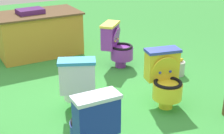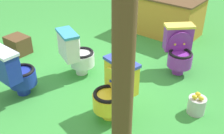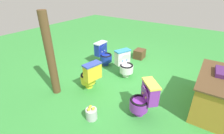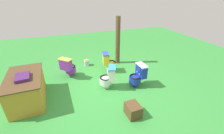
{
  "view_description": "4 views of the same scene",
  "coord_description": "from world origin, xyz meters",
  "px_view_note": "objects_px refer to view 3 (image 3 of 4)",
  "views": [
    {
      "loc": [
        -1.28,
        -3.38,
        2.07
      ],
      "look_at": [
        0.48,
        0.07,
        0.46
      ],
      "focal_mm": 52.23,
      "sensor_mm": 36.0,
      "label": 1
    },
    {
      "loc": [
        2.67,
        -2.34,
        2.21
      ],
      "look_at": [
        0.72,
        -0.07,
        0.44
      ],
      "focal_mm": 43.02,
      "sensor_mm": 36.0,
      "label": 2
    },
    {
      "loc": [
        3.45,
        1.98,
        2.35
      ],
      "look_at": [
        0.3,
        -0.21,
        0.34
      ],
      "focal_mm": 25.99,
      "sensor_mm": 36.0,
      "label": 3
    },
    {
      "loc": [
        -3.76,
        1.21,
        2.71
      ],
      "look_at": [
        0.26,
        -0.23,
        0.54
      ],
      "focal_mm": 24.05,
      "sensor_mm": 36.0,
      "label": 4
    }
  ],
  "objects_px": {
    "toilet_blue": "(103,54)",
    "small_crate": "(140,54)",
    "wooden_post": "(50,56)",
    "toilet_purple": "(144,99)",
    "lemon_bucket": "(91,114)",
    "vendor_table": "(219,94)",
    "toilet_yellow": "(90,75)",
    "toilet_white": "(125,63)"
  },
  "relations": [
    {
      "from": "vendor_table",
      "to": "small_crate",
      "type": "relative_size",
      "value": 3.83
    },
    {
      "from": "toilet_purple",
      "to": "lemon_bucket",
      "type": "height_order",
      "value": "toilet_purple"
    },
    {
      "from": "toilet_yellow",
      "to": "wooden_post",
      "type": "height_order",
      "value": "wooden_post"
    },
    {
      "from": "vendor_table",
      "to": "toilet_yellow",
      "type": "bearing_deg",
      "value": -70.9
    },
    {
      "from": "toilet_white",
      "to": "small_crate",
      "type": "xyz_separation_m",
      "value": [
        -1.31,
        -0.18,
        -0.22
      ]
    },
    {
      "from": "vendor_table",
      "to": "lemon_bucket",
      "type": "distance_m",
      "value": 2.54
    },
    {
      "from": "small_crate",
      "to": "lemon_bucket",
      "type": "distance_m",
      "value": 3.15
    },
    {
      "from": "toilet_blue",
      "to": "small_crate",
      "type": "distance_m",
      "value": 1.34
    },
    {
      "from": "toilet_purple",
      "to": "small_crate",
      "type": "height_order",
      "value": "toilet_purple"
    },
    {
      "from": "lemon_bucket",
      "to": "vendor_table",
      "type": "bearing_deg",
      "value": 130.88
    },
    {
      "from": "wooden_post",
      "to": "small_crate",
      "type": "distance_m",
      "value": 3.12
    },
    {
      "from": "small_crate",
      "to": "lemon_bucket",
      "type": "bearing_deg",
      "value": 9.48
    },
    {
      "from": "toilet_yellow",
      "to": "small_crate",
      "type": "xyz_separation_m",
      "value": [
        -2.35,
        0.17,
        -0.22
      ]
    },
    {
      "from": "toilet_white",
      "to": "toilet_purple",
      "type": "bearing_deg",
      "value": 66.89
    },
    {
      "from": "toilet_blue",
      "to": "vendor_table",
      "type": "relative_size",
      "value": 0.49
    },
    {
      "from": "toilet_purple",
      "to": "toilet_white",
      "type": "bearing_deg",
      "value": -0.79
    },
    {
      "from": "toilet_blue",
      "to": "toilet_yellow",
      "type": "bearing_deg",
      "value": 23.03
    },
    {
      "from": "toilet_white",
      "to": "toilet_yellow",
      "type": "height_order",
      "value": "same"
    },
    {
      "from": "toilet_white",
      "to": "wooden_post",
      "type": "relative_size",
      "value": 0.38
    },
    {
      "from": "lemon_bucket",
      "to": "toilet_purple",
      "type": "bearing_deg",
      "value": 132.35
    },
    {
      "from": "toilet_white",
      "to": "toilet_purple",
      "type": "height_order",
      "value": "same"
    },
    {
      "from": "toilet_white",
      "to": "vendor_table",
      "type": "distance_m",
      "value": 2.26
    },
    {
      "from": "toilet_white",
      "to": "toilet_yellow",
      "type": "distance_m",
      "value": 1.09
    },
    {
      "from": "wooden_post",
      "to": "small_crate",
      "type": "height_order",
      "value": "wooden_post"
    },
    {
      "from": "toilet_white",
      "to": "toilet_purple",
      "type": "distance_m",
      "value": 1.55
    },
    {
      "from": "lemon_bucket",
      "to": "wooden_post",
      "type": "bearing_deg",
      "value": -98.05
    },
    {
      "from": "toilet_yellow",
      "to": "wooden_post",
      "type": "relative_size",
      "value": 0.38
    },
    {
      "from": "toilet_blue",
      "to": "lemon_bucket",
      "type": "distance_m",
      "value": 2.36
    },
    {
      "from": "wooden_post",
      "to": "toilet_blue",
      "type": "bearing_deg",
      "value": 178.87
    },
    {
      "from": "toilet_purple",
      "to": "small_crate",
      "type": "xyz_separation_m",
      "value": [
        -2.42,
        -1.27,
        -0.22
      ]
    },
    {
      "from": "toilet_blue",
      "to": "wooden_post",
      "type": "height_order",
      "value": "wooden_post"
    },
    {
      "from": "toilet_purple",
      "to": "vendor_table",
      "type": "height_order",
      "value": "vendor_table"
    },
    {
      "from": "toilet_blue",
      "to": "lemon_bucket",
      "type": "relative_size",
      "value": 2.63
    },
    {
      "from": "toilet_blue",
      "to": "lemon_bucket",
      "type": "height_order",
      "value": "toilet_blue"
    },
    {
      "from": "toilet_blue",
      "to": "vendor_table",
      "type": "distance_m",
      "value": 3.16
    },
    {
      "from": "wooden_post",
      "to": "lemon_bucket",
      "type": "height_order",
      "value": "wooden_post"
    },
    {
      "from": "toilet_white",
      "to": "toilet_blue",
      "type": "bearing_deg",
      "value": -80.85
    },
    {
      "from": "toilet_white",
      "to": "lemon_bucket",
      "type": "bearing_deg",
      "value": 32.94
    },
    {
      "from": "wooden_post",
      "to": "toilet_white",
      "type": "bearing_deg",
      "value": 150.05
    },
    {
      "from": "toilet_white",
      "to": "toilet_blue",
      "type": "height_order",
      "value": "same"
    },
    {
      "from": "toilet_purple",
      "to": "lemon_bucket",
      "type": "relative_size",
      "value": 2.63
    },
    {
      "from": "vendor_table",
      "to": "small_crate",
      "type": "bearing_deg",
      "value": -120.8
    }
  ]
}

